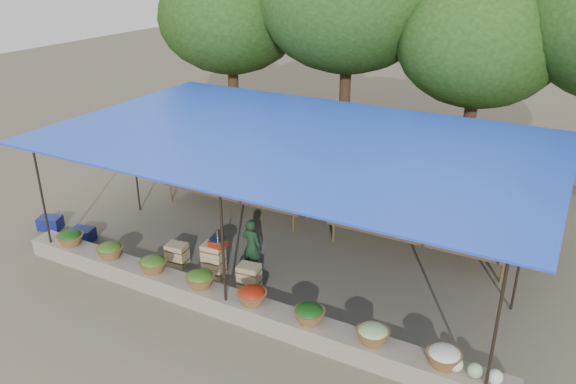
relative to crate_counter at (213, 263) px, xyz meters
The scene contains 16 objects.
ground 2.12m from the crate_counter, 57.93° to the left, with size 60.00×60.00×0.00m, color #675E4C.
stone_curb 1.48m from the crate_counter, 41.30° to the right, with size 10.60×0.55×0.40m, color gray.
stall_canopy 3.20m from the crate_counter, 58.96° to the left, with size 10.80×6.60×2.82m.
produce_baskets 1.43m from the crate_counter, 43.99° to the right, with size 8.98×0.58×0.34m.
netting_backdrop 5.13m from the crate_counter, 77.28° to the left, with size 10.60×0.06×2.50m, color #184519.
tree_row 9.15m from the crate_counter, 78.40° to the left, with size 16.51×5.50×7.12m.
fruit_table_left 3.43m from the crate_counter, 113.83° to the left, with size 4.21×0.95×0.93m.
fruit_table_right 4.79m from the crate_counter, 40.80° to the left, with size 4.21×0.95×0.93m.
crate_counter is the anchor object (origin of this frame).
weighing_scale 0.58m from the crate_counter, ahead, with size 0.36×0.36×0.38m.
vendor_seated 0.92m from the crate_counter, 39.99° to the left, with size 0.46×0.30×1.26m, color #17331E.
customer_left 4.28m from the crate_counter, 113.03° to the left, with size 0.80×0.62×1.64m, color slate.
customer_mid 5.27m from the crate_counter, 54.53° to the left, with size 1.09×0.63×1.68m, color slate.
customer_right 6.62m from the crate_counter, 36.06° to the left, with size 1.05×0.44×1.79m, color slate.
blue_crate_front 3.73m from the crate_counter, behind, with size 0.53×0.38×0.32m, color navy.
blue_crate_back 4.92m from the crate_counter, behind, with size 0.55×0.39×0.33m, color navy.
Camera 1 is at (5.31, -10.23, 6.56)m, focal length 35.00 mm.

